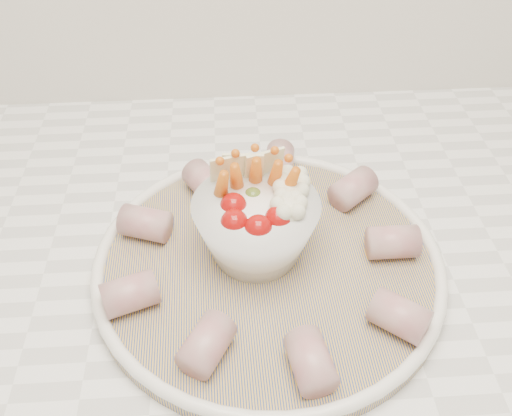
{
  "coord_description": "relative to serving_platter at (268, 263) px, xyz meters",
  "views": [
    {
      "loc": [
        0.13,
        1.05,
        1.34
      ],
      "look_at": [
        0.15,
        1.43,
        0.99
      ],
      "focal_mm": 40.0,
      "sensor_mm": 36.0,
      "label": 1
    }
  ],
  "objects": [
    {
      "name": "veggie_bowl",
      "position": [
        -0.01,
        0.01,
        0.04
      ],
      "size": [
        0.12,
        0.12,
        0.1
      ],
      "color": "white",
      "rests_on": "serving_platter"
    },
    {
      "name": "serving_platter",
      "position": [
        0.0,
        0.0,
        0.0
      ],
      "size": [
        0.34,
        0.34,
        0.02
      ],
      "color": "navy",
      "rests_on": "kitchen_counter"
    },
    {
      "name": "cured_meat_rolls",
      "position": [
        -0.0,
        -0.0,
        0.02
      ],
      "size": [
        0.3,
        0.31,
        0.03
      ],
      "color": "#A14951",
      "rests_on": "serving_platter"
    }
  ]
}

